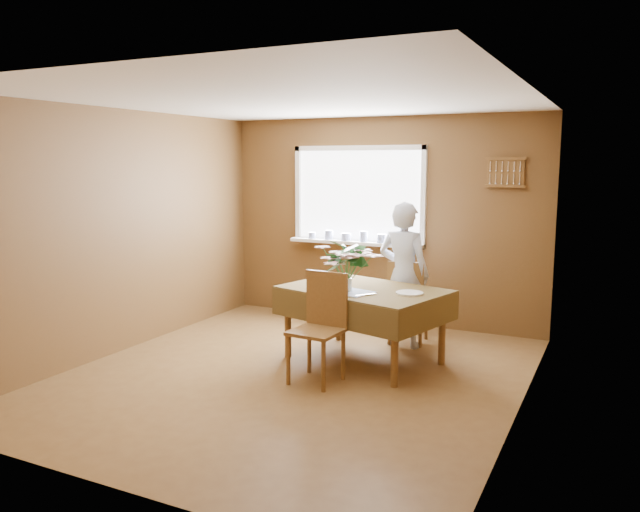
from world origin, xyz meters
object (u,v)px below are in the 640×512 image
at_px(chair_far, 407,299).
at_px(seated_woman, 404,275).
at_px(dining_table, 364,297).
at_px(flower_bouquet, 347,262).
at_px(chair_near, 321,322).

bearing_deg(chair_far, seated_woman, 68.23).
bearing_deg(chair_far, dining_table, 69.38).
distance_m(chair_far, flower_bouquet, 1.13).
bearing_deg(flower_bouquet, dining_table, 65.15).
height_order(chair_far, seated_woman, seated_woman).
bearing_deg(chair_near, dining_table, 81.59).
distance_m(chair_far, chair_near, 1.45).
bearing_deg(chair_near, chair_far, 80.20).
distance_m(seated_woman, flower_bouquet, 0.96).
height_order(chair_near, seated_woman, seated_woman).
xyz_separation_m(chair_far, seated_woman, (-0.02, -0.07, 0.27)).
bearing_deg(flower_bouquet, chair_near, -96.35).
distance_m(chair_far, seated_woman, 0.28).
xyz_separation_m(dining_table, chair_far, (0.20, 0.75, -0.15)).
height_order(dining_table, chair_near, chair_near).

